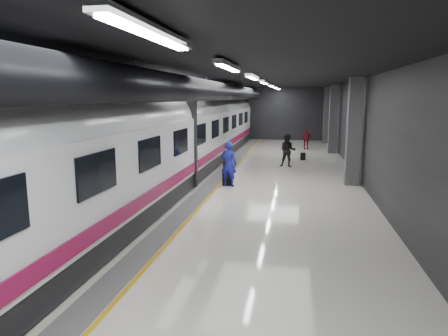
{
  "coord_description": "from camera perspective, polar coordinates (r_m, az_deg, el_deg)",
  "views": [
    {
      "loc": [
        2.22,
        -15.42,
        3.67
      ],
      "look_at": [
        -0.2,
        -2.27,
        1.31
      ],
      "focal_mm": 32.0,
      "sensor_mm": 36.0,
      "label": 1
    }
  ],
  "objects": [
    {
      "name": "platform_hall",
      "position": [
        16.57,
        1.73,
        9.57
      ],
      "size": [
        10.02,
        40.02,
        4.51
      ],
      "color": "black",
      "rests_on": "ground"
    },
    {
      "name": "traveler_far_a",
      "position": [
        21.54,
        9.11,
        2.47
      ],
      "size": [
        0.87,
        0.68,
        1.77
      ],
      "primitive_type": "imported",
      "rotation": [
        0.0,
        0.0,
        -0.01
      ],
      "color": "black",
      "rests_on": "ground"
    },
    {
      "name": "traveler_main",
      "position": [
        16.61,
        0.66,
        0.6
      ],
      "size": [
        0.78,
        0.6,
        1.9
      ],
      "primitive_type": "imported",
      "rotation": [
        0.0,
        0.0,
        2.91
      ],
      "color": "#182EB5",
      "rests_on": "ground"
    },
    {
      "name": "suitcase_far",
      "position": [
        24.2,
        11.21,
        1.65
      ],
      "size": [
        0.31,
        0.21,
        0.44
      ],
      "primitive_type": "cube",
      "rotation": [
        0.0,
        0.0,
        0.04
      ],
      "color": "black",
      "rests_on": "ground"
    },
    {
      "name": "ground",
      "position": [
        16.01,
        2.16,
        -3.23
      ],
      "size": [
        40.0,
        40.0,
        0.0
      ],
      "primitive_type": "plane",
      "color": "silver",
      "rests_on": "ground"
    },
    {
      "name": "shoulder_bag",
      "position": [
        16.8,
        0.44,
        0.26
      ],
      "size": [
        0.35,
        0.3,
        0.41
      ],
      "primitive_type": "cube",
      "rotation": [
        0.0,
        0.0,
        0.54
      ],
      "color": "black",
      "rests_on": "suitcase_main"
    },
    {
      "name": "suitcase_main",
      "position": [
        16.87,
        0.39,
        -1.48
      ],
      "size": [
        0.43,
        0.34,
        0.61
      ],
      "primitive_type": "cube",
      "rotation": [
        0.0,
        0.0,
        0.29
      ],
      "color": "black",
      "rests_on": "ground"
    },
    {
      "name": "train",
      "position": [
        16.44,
        -9.1,
        4.32
      ],
      "size": [
        3.05,
        38.0,
        4.05
      ],
      "color": "black",
      "rests_on": "ground"
    },
    {
      "name": "traveler_far_b",
      "position": [
        29.21,
        11.65,
        4.11
      ],
      "size": [
        0.95,
        0.57,
        1.52
      ],
      "primitive_type": "imported",
      "rotation": [
        0.0,
        0.0,
        0.24
      ],
      "color": "maroon",
      "rests_on": "ground"
    }
  ]
}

